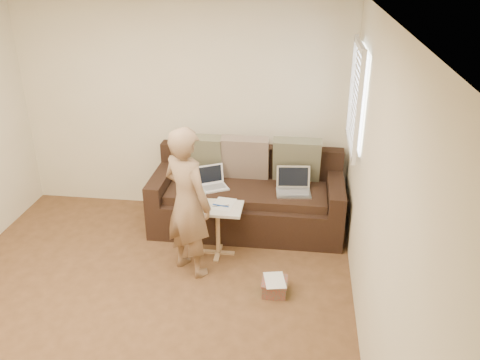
{
  "coord_description": "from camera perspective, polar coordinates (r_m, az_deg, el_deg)",
  "views": [
    {
      "loc": [
        1.42,
        -3.41,
        3.04
      ],
      "look_at": [
        0.8,
        1.4,
        0.78
      ],
      "focal_mm": 37.48,
      "sensor_mm": 36.0,
      "label": 1
    }
  ],
  "objects": [
    {
      "name": "wall_right",
      "position": [
        3.87,
        15.16,
        -2.64
      ],
      "size": [
        0.0,
        4.5,
        4.5
      ],
      "primitive_type": "plane",
      "rotation": [
        1.57,
        0.0,
        -1.57
      ],
      "color": "beige",
      "rests_on": "ground"
    },
    {
      "name": "floor",
      "position": [
        4.78,
        -12.15,
        -15.14
      ],
      "size": [
        4.5,
        4.5,
        0.0
      ],
      "primitive_type": "plane",
      "color": "#50351D",
      "rests_on": "ground"
    },
    {
      "name": "pillow_left",
      "position": [
        5.97,
        -4.64,
        2.75
      ],
      "size": [
        0.55,
        0.29,
        0.57
      ],
      "primitive_type": null,
      "rotation": [
        0.28,
        0.0,
        0.0
      ],
      "color": "#5B5D44",
      "rests_on": "sofa"
    },
    {
      "name": "drinking_glass",
      "position": [
        5.36,
        -4.26,
        -1.79
      ],
      "size": [
        0.07,
        0.07,
        0.12
      ],
      "primitive_type": null,
      "color": "silver",
      "rests_on": "side_table"
    },
    {
      "name": "laptop_white",
      "position": [
        5.77,
        -3.14,
        -0.97
      ],
      "size": [
        0.41,
        0.37,
        0.24
      ],
      "primitive_type": null,
      "rotation": [
        0.0,
        0.0,
        0.5
      ],
      "color": "white",
      "rests_on": "sofa"
    },
    {
      "name": "pillow_mid",
      "position": [
        5.9,
        0.62,
        2.54
      ],
      "size": [
        0.55,
        0.27,
        0.57
      ],
      "primitive_type": null,
      "rotation": [
        0.24,
        0.0,
        0.0
      ],
      "color": "#7A6357",
      "rests_on": "sofa"
    },
    {
      "name": "sofa",
      "position": [
        5.84,
        0.83,
        -1.64
      ],
      "size": [
        2.2,
        0.95,
        0.85
      ],
      "primitive_type": null,
      "color": "black",
      "rests_on": "ground"
    },
    {
      "name": "ceiling",
      "position": [
        3.72,
        -15.87,
        17.31
      ],
      "size": [
        4.5,
        4.5,
        0.0
      ],
      "primitive_type": "plane",
      "rotation": [
        3.14,
        0.0,
        0.0
      ],
      "color": "white",
      "rests_on": "wall_back"
    },
    {
      "name": "side_table",
      "position": [
        5.39,
        -2.53,
        -5.76
      ],
      "size": [
        0.52,
        0.36,
        0.57
      ],
      "primitive_type": null,
      "color": "silver",
      "rests_on": "ground"
    },
    {
      "name": "window_blinds",
      "position": [
        5.12,
        13.19,
        9.15
      ],
      "size": [
        0.12,
        0.88,
        1.08
      ],
      "primitive_type": null,
      "color": "white",
      "rests_on": "wall_right"
    },
    {
      "name": "laptop_silver",
      "position": [
        5.67,
        6.11,
        -1.56
      ],
      "size": [
        0.41,
        0.31,
        0.26
      ],
      "primitive_type": null,
      "rotation": [
        0.0,
        0.0,
        0.1
      ],
      "color": "#B7BABC",
      "rests_on": "sofa"
    },
    {
      "name": "paper_on_table",
      "position": [
        5.3,
        -1.87,
        -2.76
      ],
      "size": [
        0.25,
        0.33,
        0.0
      ],
      "primitive_type": null,
      "rotation": [
        0.0,
        0.0,
        -0.14
      ],
      "color": "white",
      "rests_on": "side_table"
    },
    {
      "name": "striped_box",
      "position": [
        4.93,
        3.94,
        -12.02
      ],
      "size": [
        0.24,
        0.24,
        0.15
      ],
      "primitive_type": null,
      "color": "red",
      "rests_on": "ground"
    },
    {
      "name": "person",
      "position": [
        4.91,
        -6.0,
        -2.55
      ],
      "size": [
        0.69,
        0.64,
        1.56
      ],
      "primitive_type": "imported",
      "rotation": [
        0.0,
        0.0,
        2.55
      ],
      "color": "brown",
      "rests_on": "ground"
    },
    {
      "name": "wall_back",
      "position": [
        6.09,
        -6.53,
        8.21
      ],
      "size": [
        4.0,
        0.0,
        4.0
      ],
      "primitive_type": "plane",
      "rotation": [
        1.57,
        0.0,
        0.0
      ],
      "color": "beige",
      "rests_on": "ground"
    },
    {
      "name": "scissors",
      "position": [
        5.25,
        -2.21,
        -2.94
      ],
      "size": [
        0.2,
        0.16,
        0.02
      ],
      "primitive_type": null,
      "rotation": [
        0.0,
        0.0,
        0.38
      ],
      "color": "silver",
      "rests_on": "side_table"
    },
    {
      "name": "pillow_right",
      "position": [
        5.87,
        6.46,
        2.28
      ],
      "size": [
        0.55,
        0.28,
        0.57
      ],
      "primitive_type": null,
      "rotation": [
        0.26,
        0.0,
        0.0
      ],
      "color": "#5B5D44",
      "rests_on": "sofa"
    }
  ]
}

